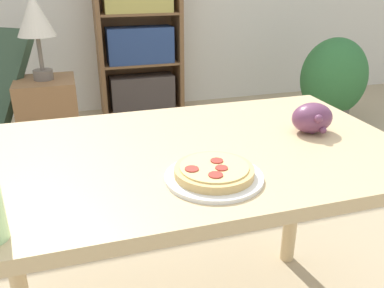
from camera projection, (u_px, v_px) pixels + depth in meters
The scene contains 7 objects.
dining_table at pixel (187, 183), 1.17m from camera, with size 1.23×0.73×0.74m.
pizza_on_plate at pixel (214, 173), 0.96m from camera, with size 0.24×0.24×0.04m.
grape_bunch at pixel (312, 118), 1.23m from camera, with size 0.13×0.11×0.09m.
bookshelf at pixel (139, 43), 3.51m from camera, with size 0.72×0.30×1.30m.
side_table at pixel (51, 129), 2.47m from camera, with size 0.34×0.34×0.62m.
table_lamp at pixel (35, 19), 2.22m from camera, with size 0.21×0.21×0.47m.
potted_plant_floor at pixel (333, 81), 3.25m from camera, with size 0.54×0.46×0.72m.
Camera 1 is at (-0.37, -1.10, 1.20)m, focal length 38.00 mm.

